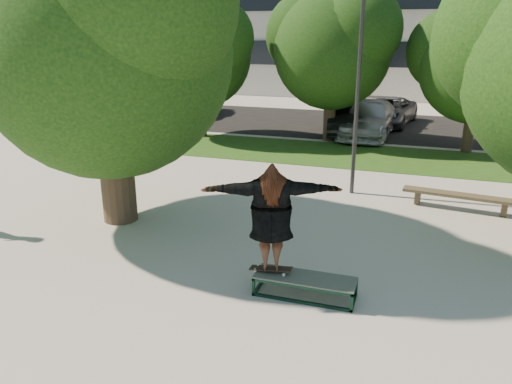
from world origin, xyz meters
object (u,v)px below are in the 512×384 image
(tree_left, at_px, (104,36))
(car_dark, at_px, (347,117))
(grind_box, at_px, (305,286))
(bench, at_px, (460,197))
(car_silver_a, at_px, (201,102))
(car_grey, at_px, (387,111))
(car_silver_b, at_px, (369,119))
(lamppost, at_px, (358,83))

(tree_left, bearing_deg, car_dark, 73.23)
(grind_box, bearing_deg, bench, 63.21)
(grind_box, xyz_separation_m, car_silver_a, (-10.05, 17.73, 0.52))
(tree_left, xyz_separation_m, grind_box, (5.34, -2.33, -4.23))
(car_silver_a, distance_m, car_grey, 10.08)
(tree_left, relative_size, bench, 2.42)
(car_silver_a, bearing_deg, grind_box, -71.73)
(grind_box, bearing_deg, tree_left, 156.46)
(car_dark, distance_m, car_grey, 3.24)
(car_silver_b, bearing_deg, lamppost, -82.96)
(car_grey, bearing_deg, tree_left, -100.31)
(lamppost, height_order, car_silver_b, lamppost)
(car_grey, distance_m, car_silver_b, 3.06)
(tree_left, distance_m, car_grey, 16.74)
(car_silver_a, height_order, car_silver_b, car_silver_b)
(grind_box, height_order, car_grey, car_grey)
(car_silver_a, height_order, car_dark, car_dark)
(lamppost, relative_size, car_grey, 1.27)
(car_silver_a, xyz_separation_m, car_silver_b, (9.50, -3.00, 0.05))
(grind_box, bearing_deg, car_silver_b, 92.14)
(lamppost, distance_m, car_grey, 11.76)
(grind_box, distance_m, car_grey, 17.74)
(bench, bearing_deg, grind_box, -109.24)
(lamppost, distance_m, bench, 4.06)
(car_silver_a, bearing_deg, car_grey, -11.27)
(car_silver_a, relative_size, car_silver_b, 0.80)
(bench, bearing_deg, car_grey, 110.74)
(car_grey, bearing_deg, car_silver_a, -171.09)
(bench, xyz_separation_m, car_dark, (-4.41, 9.25, 0.39))
(tree_left, height_order, grind_box, tree_left)
(car_silver_b, bearing_deg, tree_left, -107.45)
(bench, relative_size, car_grey, 0.61)
(car_silver_a, distance_m, car_silver_b, 9.96)
(grind_box, bearing_deg, lamppost, 90.46)
(tree_left, bearing_deg, lamppost, 36.42)
(lamppost, xyz_separation_m, car_silver_b, (-0.50, 8.50, -2.39))
(tree_left, height_order, car_silver_a, tree_left)
(car_silver_a, bearing_deg, lamppost, -60.26)
(lamppost, bearing_deg, tree_left, -143.58)
(tree_left, bearing_deg, grind_box, -23.54)
(tree_left, bearing_deg, bench, 22.09)
(car_grey, bearing_deg, car_dark, -110.28)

